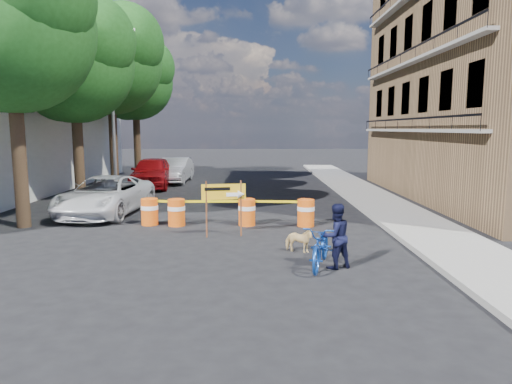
{
  "coord_description": "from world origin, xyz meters",
  "views": [
    {
      "loc": [
        0.82,
        -12.8,
        3.23
      ],
      "look_at": [
        0.87,
        1.04,
        1.3
      ],
      "focal_mm": 32.0,
      "sensor_mm": 36.0,
      "label": 1
    }
  ],
  "objects_px": {
    "barrel_mid_right": "(247,212)",
    "sedan_silver": "(175,170)",
    "sedan_red": "(152,172)",
    "dog": "(299,240)",
    "detour_sign": "(229,196)",
    "barrel_far_left": "(150,211)",
    "bicycle": "(322,226)",
    "barrel_far_right": "(306,212)",
    "barrel_mid_left": "(176,212)",
    "suv_white": "(106,196)",
    "pedestrian": "(336,236)"
  },
  "relations": [
    {
      "from": "barrel_far_left",
      "to": "barrel_far_right",
      "type": "relative_size",
      "value": 1.0
    },
    {
      "from": "barrel_far_left",
      "to": "sedan_red",
      "type": "distance_m",
      "value": 10.03
    },
    {
      "from": "detour_sign",
      "to": "dog",
      "type": "distance_m",
      "value": 2.77
    },
    {
      "from": "barrel_mid_right",
      "to": "suv_white",
      "type": "distance_m",
      "value": 5.73
    },
    {
      "from": "dog",
      "to": "barrel_mid_left",
      "type": "bearing_deg",
      "value": 69.85
    },
    {
      "from": "sedan_red",
      "to": "dog",
      "type": "bearing_deg",
      "value": -66.81
    },
    {
      "from": "sedan_red",
      "to": "sedan_silver",
      "type": "xyz_separation_m",
      "value": [
        0.85,
        2.49,
        -0.1
      ]
    },
    {
      "from": "detour_sign",
      "to": "pedestrian",
      "type": "relative_size",
      "value": 1.11
    },
    {
      "from": "barrel_far_right",
      "to": "detour_sign",
      "type": "distance_m",
      "value": 2.98
    },
    {
      "from": "bicycle",
      "to": "suv_white",
      "type": "height_order",
      "value": "bicycle"
    },
    {
      "from": "barrel_far_left",
      "to": "barrel_mid_right",
      "type": "distance_m",
      "value": 3.28
    },
    {
      "from": "barrel_mid_right",
      "to": "sedan_silver",
      "type": "distance_m",
      "value": 13.18
    },
    {
      "from": "detour_sign",
      "to": "sedan_red",
      "type": "xyz_separation_m",
      "value": [
        -4.86,
        11.5,
        -0.38
      ]
    },
    {
      "from": "detour_sign",
      "to": "bicycle",
      "type": "distance_m",
      "value": 3.85
    },
    {
      "from": "barrel_mid_left",
      "to": "barrel_far_left",
      "type": "bearing_deg",
      "value": 171.49
    },
    {
      "from": "barrel_far_right",
      "to": "bicycle",
      "type": "distance_m",
      "value": 4.56
    },
    {
      "from": "barrel_far_left",
      "to": "sedan_silver",
      "type": "height_order",
      "value": "sedan_silver"
    },
    {
      "from": "detour_sign",
      "to": "sedan_silver",
      "type": "distance_m",
      "value": 14.56
    },
    {
      "from": "barrel_far_right",
      "to": "pedestrian",
      "type": "distance_m",
      "value": 4.62
    },
    {
      "from": "barrel_mid_left",
      "to": "dog",
      "type": "bearing_deg",
      "value": -41.65
    },
    {
      "from": "barrel_mid_left",
      "to": "sedan_red",
      "type": "xyz_separation_m",
      "value": [
        -3.01,
        9.94,
        0.38
      ]
    },
    {
      "from": "barrel_far_left",
      "to": "sedan_silver",
      "type": "relative_size",
      "value": 0.2
    },
    {
      "from": "sedan_silver",
      "to": "barrel_mid_left",
      "type": "bearing_deg",
      "value": -78.69
    },
    {
      "from": "barrel_mid_right",
      "to": "sedan_silver",
      "type": "relative_size",
      "value": 0.2
    },
    {
      "from": "detour_sign",
      "to": "bicycle",
      "type": "height_order",
      "value": "bicycle"
    },
    {
      "from": "barrel_far_right",
      "to": "barrel_far_left",
      "type": "bearing_deg",
      "value": 177.53
    },
    {
      "from": "barrel_far_left",
      "to": "barrel_far_right",
      "type": "height_order",
      "value": "same"
    },
    {
      "from": "barrel_far_right",
      "to": "dog",
      "type": "xyz_separation_m",
      "value": [
        -0.55,
        -3.26,
        -0.15
      ]
    },
    {
      "from": "dog",
      "to": "bicycle",
      "type": "bearing_deg",
      "value": -140.65
    },
    {
      "from": "barrel_far_right",
      "to": "pedestrian",
      "type": "height_order",
      "value": "pedestrian"
    },
    {
      "from": "dog",
      "to": "sedan_silver",
      "type": "bearing_deg",
      "value": 42.1
    },
    {
      "from": "barrel_mid_right",
      "to": "bicycle",
      "type": "distance_m",
      "value": 5.03
    },
    {
      "from": "bicycle",
      "to": "sedan_silver",
      "type": "bearing_deg",
      "value": 127.35
    },
    {
      "from": "barrel_far_right",
      "to": "bicycle",
      "type": "height_order",
      "value": "bicycle"
    },
    {
      "from": "barrel_far_left",
      "to": "barrel_mid_left",
      "type": "distance_m",
      "value": 0.94
    },
    {
      "from": "dog",
      "to": "suv_white",
      "type": "relative_size",
      "value": 0.15
    },
    {
      "from": "bicycle",
      "to": "barrel_far_right",
      "type": "bearing_deg",
      "value": 105.13
    },
    {
      "from": "barrel_mid_left",
      "to": "suv_white",
      "type": "height_order",
      "value": "suv_white"
    },
    {
      "from": "barrel_far_right",
      "to": "bicycle",
      "type": "xyz_separation_m",
      "value": [
        -0.14,
        -4.53,
        0.51
      ]
    },
    {
      "from": "barrel_far_left",
      "to": "suv_white",
      "type": "bearing_deg",
      "value": 137.5
    },
    {
      "from": "pedestrian",
      "to": "sedan_red",
      "type": "bearing_deg",
      "value": -85.86
    },
    {
      "from": "barrel_far_left",
      "to": "detour_sign",
      "type": "bearing_deg",
      "value": -31.53
    },
    {
      "from": "detour_sign",
      "to": "suv_white",
      "type": "distance_m",
      "value": 6.08
    },
    {
      "from": "barrel_mid_left",
      "to": "detour_sign",
      "type": "relative_size",
      "value": 0.53
    },
    {
      "from": "barrel_far_left",
      "to": "suv_white",
      "type": "distance_m",
      "value": 2.84
    },
    {
      "from": "barrel_mid_right",
      "to": "sedan_red",
      "type": "distance_m",
      "value": 11.26
    },
    {
      "from": "barrel_far_right",
      "to": "detour_sign",
      "type": "bearing_deg",
      "value": -149.11
    },
    {
      "from": "barrel_mid_right",
      "to": "sedan_silver",
      "type": "xyz_separation_m",
      "value": [
        -4.52,
        12.38,
        0.27
      ]
    },
    {
      "from": "dog",
      "to": "sedan_red",
      "type": "xyz_separation_m",
      "value": [
        -6.78,
        13.29,
        0.52
      ]
    },
    {
      "from": "barrel_mid_right",
      "to": "bicycle",
      "type": "relative_size",
      "value": 0.46
    }
  ]
}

